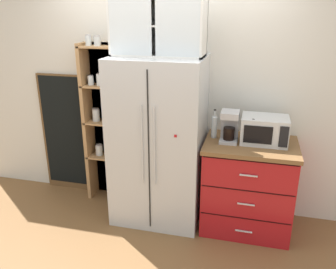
{
  "coord_description": "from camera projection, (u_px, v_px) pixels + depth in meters",
  "views": [
    {
      "loc": [
        0.92,
        -3.22,
        2.18
      ],
      "look_at": [
        0.1,
        0.01,
        0.96
      ],
      "focal_mm": 37.19,
      "sensor_mm": 36.0,
      "label": 1
    }
  ],
  "objects": [
    {
      "name": "chalkboard_menu",
      "position": [
        65.0,
        134.0,
        4.23
      ],
      "size": [
        0.6,
        0.04,
        1.46
      ],
      "color": "brown",
      "rests_on": "ground"
    },
    {
      "name": "mug_sage",
      "position": [
        252.0,
        137.0,
        3.41
      ],
      "size": [
        0.12,
        0.08,
        0.1
      ],
      "color": "#8CA37F",
      "rests_on": "counter_cabinet"
    },
    {
      "name": "bottle_amber",
      "position": [
        252.0,
        134.0,
        3.29
      ],
      "size": [
        0.06,
        0.06,
        0.26
      ],
      "color": "brown",
      "rests_on": "counter_cabinet"
    },
    {
      "name": "wall_back_cream",
      "position": [
        168.0,
        95.0,
        3.82
      ],
      "size": [
        4.94,
        0.1,
        2.55
      ],
      "primitive_type": "cube",
      "color": "silver",
      "rests_on": "ground"
    },
    {
      "name": "ground_plane",
      "position": [
        159.0,
        214.0,
        3.89
      ],
      "size": [
        10.64,
        10.64,
        0.0
      ],
      "primitive_type": "plane",
      "color": "brown"
    },
    {
      "name": "microwave",
      "position": [
        264.0,
        130.0,
        3.35
      ],
      "size": [
        0.44,
        0.33,
        0.26
      ],
      "color": "silver",
      "rests_on": "counter_cabinet"
    },
    {
      "name": "coffee_maker",
      "position": [
        230.0,
        126.0,
        3.38
      ],
      "size": [
        0.17,
        0.2,
        0.31
      ],
      "color": "#B7B7BC",
      "rests_on": "counter_cabinet"
    },
    {
      "name": "pantry_shelf_column",
      "position": [
        105.0,
        120.0,
        3.99
      ],
      "size": [
        0.47,
        0.26,
        1.91
      ],
      "color": "#924E3D",
      "rests_on": "ground"
    },
    {
      "name": "counter_cabinet",
      "position": [
        248.0,
        186.0,
        3.54
      ],
      "size": [
        0.9,
        0.68,
        0.94
      ],
      "color": "#A8161C",
      "rests_on": "ground"
    },
    {
      "name": "refrigerator",
      "position": [
        159.0,
        142.0,
        3.6
      ],
      "size": [
        0.92,
        0.7,
        1.74
      ],
      "color": "silver",
      "rests_on": "ground"
    },
    {
      "name": "upper_cabinet",
      "position": [
        159.0,
        26.0,
        3.25
      ],
      "size": [
        0.88,
        0.32,
        0.56
      ],
      "color": "silver",
      "rests_on": "refrigerator"
    },
    {
      "name": "bottle_clear",
      "position": [
        214.0,
        125.0,
        3.48
      ],
      "size": [
        0.06,
        0.06,
        0.29
      ],
      "color": "silver",
      "rests_on": "counter_cabinet"
    }
  ]
}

